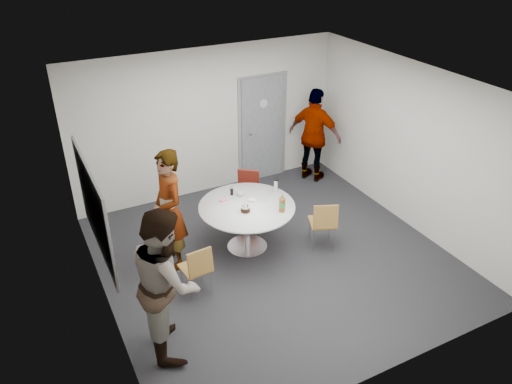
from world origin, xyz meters
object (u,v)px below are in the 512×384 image
person_left (167,281)px  person_right (315,136)px  door (262,129)px  person_main (169,211)px  chair_near_left (198,267)px  table (248,212)px  chair_near_right (324,221)px  chair_far (248,189)px  whiteboard (94,209)px

person_left → person_right: (3.90, 2.90, -0.03)m
door → person_main: size_ratio=1.14×
door → chair_near_left: size_ratio=2.69×
person_main → table: bearing=79.2°
chair_near_right → person_right: person_right is taller
door → chair_far: door is taller
chair_far → chair_near_left: bearing=82.7°
table → chair_far: size_ratio=1.79×
door → chair_far: 1.54m
door → person_left: door is taller
table → chair_far: (0.44, 0.91, -0.16)m
person_right → person_left: bearing=95.9°
door → person_right: 1.01m
person_main → person_left: bearing=-23.3°
table → chair_far: bearing=64.4°
door → table: 2.47m
whiteboard → person_left: 1.35m
door → person_right: door is taller
person_left → door: bearing=-31.8°
chair_near_right → chair_far: size_ratio=1.02×
table → chair_near_right: size_ratio=1.76×
door → whiteboard: bearing=-147.3°
chair_far → person_left: (-2.16, -2.29, 0.46)m
person_left → person_right: size_ratio=1.04×
person_left → person_main: bearing=-9.5°
person_left → whiteboard: bearing=33.8°
door → person_right: bearing=-32.0°
chair_near_right → chair_far: 1.58m
person_main → person_right: size_ratio=1.01×
chair_near_right → chair_near_left: bearing=-154.3°
whiteboard → person_right: 4.77m
whiteboard → table: bearing=5.9°
chair_far → person_right: bearing=-124.1°
door → chair_near_left: 3.71m
whiteboard → chair_far: (2.67, 1.14, -0.95)m
whiteboard → chair_near_right: bearing=-5.7°
person_main → person_left: 1.62m
chair_near_right → person_main: 2.36m
door → person_main: (-2.51, -1.91, -0.10)m
chair_near_left → chair_near_right: chair_near_right is taller
person_left → person_right: 4.86m
door → table: bearing=-122.8°
whiteboard → chair_near_left: size_ratio=2.41×
chair_far → person_left: person_left is taller
chair_far → person_left: bearing=83.4°
table → person_left: person_left is taller
chair_near_left → chair_far: chair_far is taller
table → person_right: (2.17, 1.52, 0.26)m
whiteboard → chair_near_left: whiteboard is taller
chair_near_left → person_left: size_ratio=0.41×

